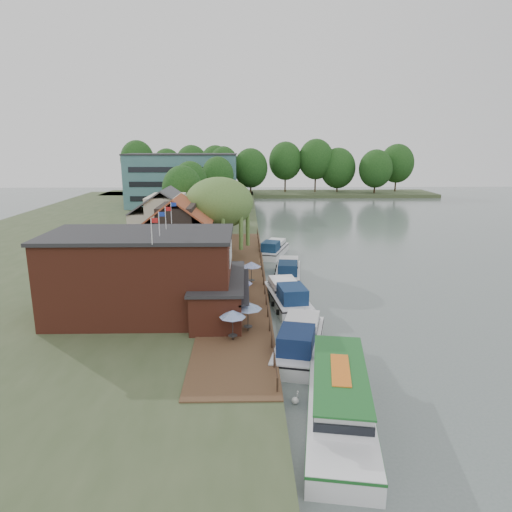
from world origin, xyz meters
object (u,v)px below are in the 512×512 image
object	(u,v)px
tour_boat	(340,397)
cottage_b	(167,220)
swan	(295,400)
umbrella_4	(251,273)
hotel_block	(182,180)
pub	(165,274)
cruiser_2	(288,268)
umbrella_0	(233,325)
cruiser_1	(287,293)
willow	(219,218)
cottage_c	(202,210)
cruiser_0	(299,336)
umbrella_3	(235,279)
umbrella_1	(248,317)
umbrella_2	(241,290)
cottage_a	(178,234)
cruiser_3	(274,247)

from	to	relation	value
tour_boat	cottage_b	bearing A→B (deg)	121.52
tour_boat	swan	size ratio (longest dim) A/B	29.81
umbrella_4	hotel_block	bearing A→B (deg)	103.89
pub	cottage_b	xyz separation A→B (m)	(-4.00, 25.00, 0.60)
pub	hotel_block	distance (m)	71.49
cruiser_2	umbrella_0	bearing A→B (deg)	-99.96
umbrella_0	cruiser_2	size ratio (longest dim) A/B	0.24
pub	umbrella_0	xyz separation A→B (m)	(5.86, -5.61, -2.36)
cottage_b	cruiser_1	size ratio (longest dim) A/B	0.91
umbrella_0	tour_boat	bearing A→B (deg)	-53.87
willow	swan	size ratio (longest dim) A/B	23.69
cruiser_1	umbrella_0	bearing A→B (deg)	-123.72
cottage_c	umbrella_4	distance (m)	26.60
hotel_block	willow	size ratio (longest dim) A/B	2.44
umbrella_0	swan	world-z (taller)	umbrella_0
cruiser_0	cottage_c	bearing A→B (deg)	118.48
pub	swan	size ratio (longest dim) A/B	45.45
cruiser_0	swan	xyz separation A→B (m)	(-1.04, -6.96, -1.09)
cottage_c	umbrella_3	world-z (taller)	cottage_c
pub	tour_boat	bearing A→B (deg)	-49.51
tour_boat	umbrella_3	bearing A→B (deg)	116.29
umbrella_3	umbrella_4	world-z (taller)	same
cruiser_1	cottage_b	bearing A→B (deg)	118.33
umbrella_1	umbrella_4	world-z (taller)	same
pub	cottage_c	xyz separation A→B (m)	(0.00, 34.00, 0.60)
umbrella_2	umbrella_4	bearing A→B (deg)	80.42
cottage_c	cruiser_0	distance (m)	41.20
willow	umbrella_2	xyz separation A→B (m)	(2.92, -17.28, -3.93)
cottage_c	willow	xyz separation A→B (m)	(3.50, -14.00, 0.96)
cottage_b	cruiser_2	bearing A→B (deg)	-34.40
hotel_block	cruiser_2	bearing A→B (deg)	-70.78
umbrella_2	tour_boat	world-z (taller)	umbrella_2
cottage_b	umbrella_4	xyz separation A→B (m)	(11.42, -16.37, -2.96)
umbrella_3	cruiser_2	bearing A→B (deg)	52.46
willow	tour_boat	xyz separation A→B (m)	(8.67, -34.25, -4.78)
umbrella_1	umbrella_4	xyz separation A→B (m)	(0.42, 12.52, 0.00)
umbrella_3	cruiser_0	size ratio (longest dim) A/B	0.22
willow	umbrella_4	xyz separation A→B (m)	(3.92, -11.37, -3.93)
umbrella_4	cruiser_2	world-z (taller)	umbrella_4
umbrella_3	cottage_a	bearing A→B (deg)	128.23
willow	tour_boat	world-z (taller)	willow
willow	cruiser_3	xyz separation A→B (m)	(7.28, 5.69, -5.06)
pub	tour_boat	size ratio (longest dim) A/B	1.52
cottage_c	swan	size ratio (longest dim) A/B	19.32
pub	tour_boat	distance (m)	19.01
pub	umbrella_0	distance (m)	8.45
hotel_block	cottage_b	size ratio (longest dim) A/B	2.65
cottage_a	umbrella_3	world-z (taller)	cottage_a
cruiser_1	cruiser_3	bearing A→B (deg)	82.21
hotel_block	cottage_c	distance (m)	37.90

